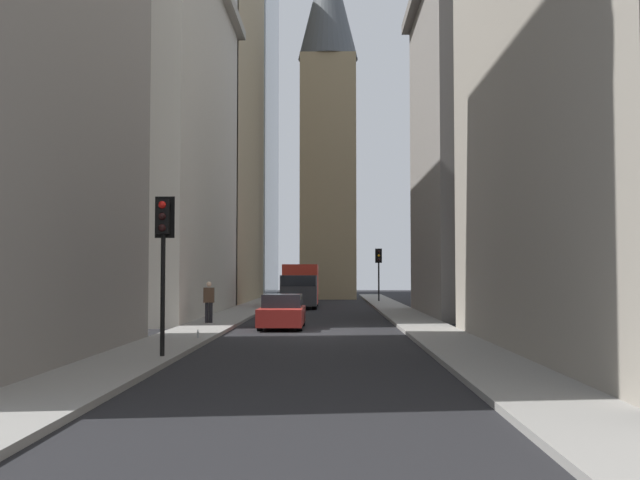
{
  "coord_description": "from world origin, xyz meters",
  "views": [
    {
      "loc": [
        -28.43,
        -0.66,
        2.31
      ],
      "look_at": [
        13.28,
        0.02,
        4.18
      ],
      "focal_mm": 40.85,
      "sensor_mm": 36.0,
      "label": 1
    }
  ],
  "objects_px": {
    "delivery_truck": "(300,286)",
    "traffic_light_foreground": "(163,238)",
    "discarded_bottle": "(198,334)",
    "traffic_light_midblock": "(379,262)",
    "sedan_red": "(282,312)",
    "pedestrian": "(209,300)"
  },
  "relations": [
    {
      "from": "delivery_truck",
      "to": "pedestrian",
      "type": "height_order",
      "value": "delivery_truck"
    },
    {
      "from": "traffic_light_foreground",
      "to": "pedestrian",
      "type": "height_order",
      "value": "traffic_light_foreground"
    },
    {
      "from": "delivery_truck",
      "to": "discarded_bottle",
      "type": "distance_m",
      "value": 23.55
    },
    {
      "from": "traffic_light_midblock",
      "to": "discarded_bottle",
      "type": "relative_size",
      "value": 14.89
    },
    {
      "from": "delivery_truck",
      "to": "traffic_light_foreground",
      "type": "distance_m",
      "value": 28.9
    },
    {
      "from": "delivery_truck",
      "to": "discarded_bottle",
      "type": "height_order",
      "value": "delivery_truck"
    },
    {
      "from": "delivery_truck",
      "to": "traffic_light_foreground",
      "type": "xyz_separation_m",
      "value": [
        -28.75,
        2.37,
        1.76
      ]
    },
    {
      "from": "sedan_red",
      "to": "pedestrian",
      "type": "xyz_separation_m",
      "value": [
        1.31,
        3.28,
        0.45
      ]
    },
    {
      "from": "traffic_light_foreground",
      "to": "discarded_bottle",
      "type": "bearing_deg",
      "value": 0.6
    },
    {
      "from": "traffic_light_foreground",
      "to": "traffic_light_midblock",
      "type": "bearing_deg",
      "value": -12.29
    },
    {
      "from": "sedan_red",
      "to": "pedestrian",
      "type": "bearing_deg",
      "value": 68.21
    },
    {
      "from": "sedan_red",
      "to": "traffic_light_foreground",
      "type": "xyz_separation_m",
      "value": [
        -11.24,
        2.37,
        2.56
      ]
    },
    {
      "from": "delivery_truck",
      "to": "traffic_light_midblock",
      "type": "height_order",
      "value": "traffic_light_midblock"
    },
    {
      "from": "traffic_light_foreground",
      "to": "sedan_red",
      "type": "bearing_deg",
      "value": -11.89
    },
    {
      "from": "delivery_truck",
      "to": "pedestrian",
      "type": "bearing_deg",
      "value": 168.57
    },
    {
      "from": "traffic_light_foreground",
      "to": "discarded_bottle",
      "type": "xyz_separation_m",
      "value": [
        5.36,
        0.06,
        -2.97
      ]
    },
    {
      "from": "pedestrian",
      "to": "sedan_red",
      "type": "bearing_deg",
      "value": -111.79
    },
    {
      "from": "traffic_light_foreground",
      "to": "traffic_light_midblock",
      "type": "distance_m",
      "value": 37.72
    },
    {
      "from": "delivery_truck",
      "to": "traffic_light_midblock",
      "type": "relative_size",
      "value": 1.61
    },
    {
      "from": "sedan_red",
      "to": "discarded_bottle",
      "type": "xyz_separation_m",
      "value": [
        -5.88,
        2.42,
        -0.42
      ]
    },
    {
      "from": "delivery_truck",
      "to": "discarded_bottle",
      "type": "bearing_deg",
      "value": 174.09
    },
    {
      "from": "discarded_bottle",
      "to": "delivery_truck",
      "type": "bearing_deg",
      "value": -5.91
    }
  ]
}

